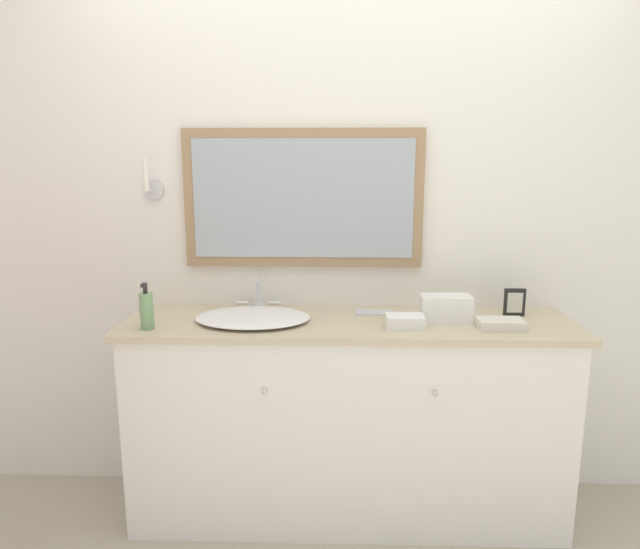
{
  "coord_description": "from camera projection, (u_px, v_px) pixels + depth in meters",
  "views": [
    {
      "loc": [
        -0.06,
        -2.09,
        1.6
      ],
      "look_at": [
        -0.12,
        0.26,
        1.11
      ],
      "focal_mm": 32.0,
      "sensor_mm": 36.0,
      "label": 1
    }
  ],
  "objects": [
    {
      "name": "soap_bottle",
      "position": [
        146.0,
        310.0,
        2.3
      ],
      "size": [
        0.05,
        0.06,
        0.19
      ],
      "color": "#709966",
      "rests_on": "vanity_counter"
    },
    {
      "name": "picture_frame",
      "position": [
        514.0,
        302.0,
        2.49
      ],
      "size": [
        0.09,
        0.01,
        0.12
      ],
      "color": "black",
      "rests_on": "vanity_counter"
    },
    {
      "name": "appliance_box",
      "position": [
        446.0,
        308.0,
        2.42
      ],
      "size": [
        0.21,
        0.11,
        0.11
      ],
      "color": "white",
      "rests_on": "vanity_counter"
    },
    {
      "name": "ground_plane",
      "position": [
        348.0,
        548.0,
        2.37
      ],
      "size": [
        14.0,
        14.0,
        0.0
      ],
      "primitive_type": "plane",
      "color": "#B2A893"
    },
    {
      "name": "metal_tray",
      "position": [
        374.0,
        312.0,
        2.55
      ],
      "size": [
        0.17,
        0.09,
        0.01
      ],
      "color": "silver",
      "rests_on": "vanity_counter"
    },
    {
      "name": "wall_back",
      "position": [
        347.0,
        227.0,
        2.64
      ],
      "size": [
        8.0,
        0.18,
        2.55
      ],
      "color": "white",
      "rests_on": "ground_plane"
    },
    {
      "name": "hand_towel_near_sink",
      "position": [
        501.0,
        324.0,
        2.32
      ],
      "size": [
        0.18,
        0.11,
        0.04
      ],
      "color": "silver",
      "rests_on": "vanity_counter"
    },
    {
      "name": "vanity_counter",
      "position": [
        347.0,
        418.0,
        2.53
      ],
      "size": [
        1.92,
        0.51,
        0.91
      ],
      "color": "white",
      "rests_on": "ground_plane"
    },
    {
      "name": "hand_towel_far_corner",
      "position": [
        405.0,
        322.0,
        2.33
      ],
      "size": [
        0.15,
        0.1,
        0.05
      ],
      "color": "white",
      "rests_on": "vanity_counter"
    },
    {
      "name": "sink_basin",
      "position": [
        253.0,
        317.0,
        2.43
      ],
      "size": [
        0.49,
        0.4,
        0.16
      ],
      "color": "white",
      "rests_on": "vanity_counter"
    }
  ]
}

